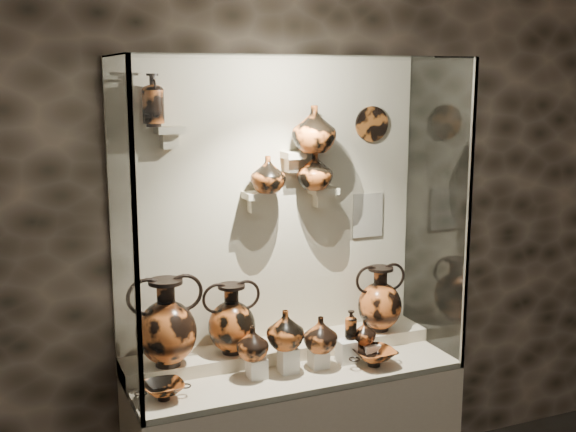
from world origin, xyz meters
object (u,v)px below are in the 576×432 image
Objects in this scene: amphora_right at (380,298)px; jug_a at (252,343)px; lekythos_tall at (153,97)px; lekythos_small at (351,323)px; kylix_right at (374,356)px; ovoid_vase_c at (315,171)px; amphora_left at (167,322)px; jug_c at (320,334)px; ovoid_vase_b at (314,129)px; kylix_left at (164,389)px; ovoid_vase_a at (268,174)px; jug_b at (285,329)px; jug_e at (364,332)px; amphora_mid at (232,318)px.

amphora_right reaches higher than jug_a.
lekythos_tall is at bearing 163.76° from jug_a.
amphora_right is 2.13× the size of lekythos_small.
ovoid_vase_c is at bearing 117.84° from kylix_right.
ovoid_vase_c reaches higher than kylix_right.
kylix_right is at bearing -20.44° from amphora_left.
jug_c is at bearing -19.27° from amphora_left.
ovoid_vase_c is (0.02, 0.02, -0.22)m from ovoid_vase_b.
amphora_right is 1.50× the size of kylix_left.
kylix_left is 0.86× the size of lekythos_tall.
amphora_left is 0.96m from lekythos_small.
ovoid_vase_a is (0.18, 0.25, 0.80)m from jug_a.
amphora_right is at bearing 55.63° from kylix_right.
amphora_left is at bearing 161.88° from jug_c.
kylix_right is 1.09m from ovoid_vase_a.
lekythos_tall reaches higher than kylix_right.
jug_a is 0.91× the size of jug_c.
lekythos_small is 1.04m from kylix_left.
ovoid_vase_a reaches higher than jug_b.
ovoid_vase_a is at bearing 24.79° from kylix_left.
lekythos_tall is (-0.00, 0.12, 1.09)m from amphora_left.
jug_b is 1.31m from lekythos_tall.
amphora_left reaches higher than jug_e.
jug_c is 0.86m from ovoid_vase_a.
lekythos_tall is at bearing 167.04° from amphora_right.
ovoid_vase_a reaches higher than amphora_left.
amphora_mid is 0.62m from lekythos_small.
lekythos_tall is (-0.56, 0.28, 1.15)m from jug_b.
jug_a is 0.95m from ovoid_vase_c.
amphora_mid is 1.50× the size of kylix_left.
kylix_right is at bearing -30.01° from jug_b.
ovoid_vase_c reaches higher than jug_c.
amphora_left is 1.83× the size of ovoid_vase_b.
kylix_left is (-1.30, -0.26, -0.21)m from amphora_right.
jug_b is 1.08× the size of jug_c.
amphora_left reaches higher than amphora_mid.
ovoid_vase_c reaches higher than kylix_left.
jug_a is at bearing -172.51° from ovoid_vase_c.
jug_e is 0.98m from ovoid_vase_a.
jug_b is at bearing -159.24° from ovoid_vase_c.
jug_c is at bearing 175.16° from jug_e.
amphora_left is 1.20× the size of amphora_right.
jug_a is 0.85× the size of ovoid_vase_c.
lekythos_small is at bearing 4.14° from jug_c.
lekythos_tall is (-1.22, 0.09, 1.13)m from amphora_right.
kylix_right is at bearing -16.67° from amphora_mid.
amphora_right reaches higher than kylix_left.
lekythos_small is at bearing 123.64° from kylix_right.
kylix_left is at bearing 177.63° from ovoid_vase_c.
jug_b is 0.38m from lekythos_small.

